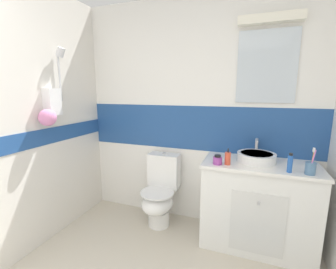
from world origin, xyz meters
The scene contains 9 objects.
wall_back_tiled centered at (0.01, 2.45, 1.26)m, with size 3.20×0.20×2.50m.
wall_left_shower_alcove centered at (-1.35, 1.20, 1.25)m, with size 0.28×3.48×2.50m.
vanity_cabinet centered at (0.70, 2.15, 0.43)m, with size 1.03×0.53×0.85m.
sink_basin centered at (0.66, 2.18, 0.90)m, with size 0.35×0.40×0.19m.
toilet centered at (-0.33, 2.16, 0.37)m, with size 0.37×0.50×0.81m.
toothbrush_cup centered at (1.07, 1.96, 0.91)m, with size 0.08×0.08×0.22m.
soap_dispenser centered at (0.42, 1.99, 0.91)m, with size 0.05×0.05×0.16m.
deodorant_spray_can centered at (0.92, 1.96, 0.93)m, with size 0.04×0.04×0.16m.
hair_gel_jar centered at (0.33, 1.97, 0.89)m, with size 0.08×0.08×0.09m.
Camera 1 is at (0.59, -0.07, 1.51)m, focal length 24.29 mm.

